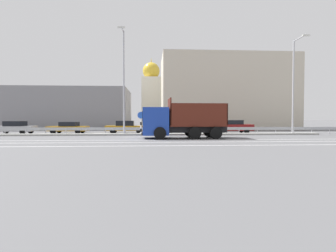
# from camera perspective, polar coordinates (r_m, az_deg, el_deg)

# --- Properties ---
(ground_plane) EXTENTS (320.00, 320.00, 0.00)m
(ground_plane) POSITION_cam_1_polar(r_m,az_deg,el_deg) (24.71, -5.35, -2.39)
(ground_plane) COLOR #565659
(lane_strip_0) EXTENTS (66.93, 0.16, 0.01)m
(lane_strip_0) POSITION_cam_1_polar(r_m,az_deg,el_deg) (21.48, 4.17, -3.01)
(lane_strip_0) COLOR silver
(lane_strip_0) RESTS_ON ground_plane
(lane_strip_1) EXTENTS (66.93, 0.16, 0.01)m
(lane_strip_1) POSITION_cam_1_polar(r_m,az_deg,el_deg) (19.51, 4.96, -3.50)
(lane_strip_1) COLOR silver
(lane_strip_1) RESTS_ON ground_plane
(lane_strip_2) EXTENTS (66.93, 0.16, 0.01)m
(lane_strip_2) POSITION_cam_1_polar(r_m,az_deg,el_deg) (17.12, 6.15, -4.25)
(lane_strip_2) COLOR silver
(lane_strip_2) RESTS_ON ground_plane
(median_island) EXTENTS (36.81, 1.10, 0.18)m
(median_island) POSITION_cam_1_polar(r_m,az_deg,el_deg) (27.15, -5.18, -1.82)
(median_island) COLOR gray
(median_island) RESTS_ON ground_plane
(median_guardrail) EXTENTS (66.93, 0.09, 0.78)m
(median_guardrail) POSITION_cam_1_polar(r_m,az_deg,el_deg) (28.24, -5.12, -0.71)
(median_guardrail) COLOR #9EA0A5
(median_guardrail) RESTS_ON ground_plane
(dump_truck) EXTENTS (7.47, 2.92, 3.50)m
(dump_truck) POSITION_cam_1_polar(r_m,az_deg,el_deg) (23.06, 0.96, 0.68)
(dump_truck) COLOR #19389E
(dump_truck) RESTS_ON ground_plane
(median_road_sign) EXTENTS (0.75, 0.16, 2.44)m
(median_road_sign) POSITION_cam_1_polar(r_m,az_deg,el_deg) (27.11, -5.92, 0.72)
(median_road_sign) COLOR white
(median_road_sign) RESTS_ON ground_plane
(street_lamp_1) EXTENTS (0.70, 1.87, 10.71)m
(street_lamp_1) POSITION_cam_1_polar(r_m,az_deg,el_deg) (27.59, -9.64, 10.13)
(street_lamp_1) COLOR #ADADB2
(street_lamp_1) RESTS_ON ground_plane
(street_lamp_2) EXTENTS (0.70, 2.44, 10.02)m
(street_lamp_2) POSITION_cam_1_polar(r_m,az_deg,el_deg) (30.92, 25.76, 8.55)
(street_lamp_2) COLOR #ADADB2
(street_lamp_2) RESTS_ON ground_plane
(parked_car_2) EXTENTS (4.61, 2.08, 1.43)m
(parked_car_2) POSITION_cam_1_polar(r_m,az_deg,el_deg) (33.80, -30.46, -0.28)
(parked_car_2) COLOR #A3A3A8
(parked_car_2) RESTS_ON ground_plane
(parked_car_3) EXTENTS (4.44, 2.10, 1.33)m
(parked_car_3) POSITION_cam_1_polar(r_m,az_deg,el_deg) (32.00, -20.85, -0.32)
(parked_car_3) COLOR #B27A14
(parked_car_3) RESTS_ON ground_plane
(parked_car_4) EXTENTS (4.77, 1.94, 1.46)m
(parked_car_4) POSITION_cam_1_polar(r_m,az_deg,el_deg) (30.84, -9.10, -0.22)
(parked_car_4) COLOR #B27A14
(parked_car_4) RESTS_ON ground_plane
(parked_car_5) EXTENTS (4.29, 2.22, 1.45)m
(parked_car_5) POSITION_cam_1_polar(r_m,az_deg,el_deg) (30.28, 2.58, -0.24)
(parked_car_5) COLOR black
(parked_car_5) RESTS_ON ground_plane
(parked_car_6) EXTENTS (4.83, 1.97, 1.53)m
(parked_car_6) POSITION_cam_1_polar(r_m,az_deg,el_deg) (31.59, 13.76, -0.12)
(parked_car_6) COLOR maroon
(parked_car_6) RESTS_ON ground_plane
(background_building_0) EXTENTS (20.35, 11.19, 6.39)m
(background_building_0) POSITION_cam_1_polar(r_m,az_deg,el_deg) (46.08, -21.29, 3.42)
(background_building_0) COLOR gray
(background_building_0) RESTS_ON ground_plane
(background_building_1) EXTENTS (20.64, 9.29, 11.48)m
(background_building_1) POSITION_cam_1_polar(r_m,az_deg,el_deg) (43.60, 12.48, 6.95)
(background_building_1) COLOR beige
(background_building_1) RESTS_ON ground_plane
(church_tower) EXTENTS (3.60, 3.60, 13.19)m
(church_tower) POSITION_cam_1_polar(r_m,az_deg,el_deg) (50.35, -3.66, 6.60)
(church_tower) COLOR silver
(church_tower) RESTS_ON ground_plane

